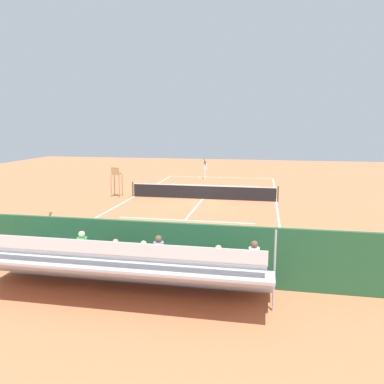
{
  "coord_description": "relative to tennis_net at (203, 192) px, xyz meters",
  "views": [
    {
      "loc": [
        -4.13,
        25.59,
        5.16
      ],
      "look_at": [
        0.0,
        4.0,
        1.2
      ],
      "focal_mm": 35.52,
      "sensor_mm": 36.0,
      "label": 1
    }
  ],
  "objects": [
    {
      "name": "ground_plane",
      "position": [
        0.0,
        0.0,
        -0.5
      ],
      "size": [
        60.0,
        60.0,
        0.0
      ],
      "primitive_type": "plane",
      "color": "#CC7047"
    },
    {
      "name": "tennis_ball_near",
      "position": [
        3.57,
        -7.03,
        -0.47
      ],
      "size": [
        0.07,
        0.07,
        0.07
      ],
      "primitive_type": "sphere",
      "color": "#CCDB33",
      "rests_on": "ground"
    },
    {
      "name": "bleacher_stand",
      "position": [
        -0.12,
        15.31,
        0.41
      ],
      "size": [
        9.06,
        2.4,
        2.35
      ],
      "color": "#B2B2B7",
      "rests_on": "ground"
    },
    {
      "name": "equipment_bag",
      "position": [
        0.29,
        13.4,
        -0.32
      ],
      "size": [
        0.9,
        0.36,
        0.36
      ],
      "primitive_type": "cube",
      "color": "black",
      "rests_on": "ground"
    },
    {
      "name": "tennis_racket",
      "position": [
        1.91,
        -10.08,
        -0.49
      ],
      "size": [
        0.31,
        0.57,
        0.03
      ],
      "color": "black",
      "rests_on": "ground"
    },
    {
      "name": "court_line_markings",
      "position": [
        0.0,
        -0.04,
        -0.5
      ],
      "size": [
        10.1,
        22.2,
        0.01
      ],
      "color": "white",
      "rests_on": "ground"
    },
    {
      "name": "backdrop_wall",
      "position": [
        0.0,
        14.0,
        0.5
      ],
      "size": [
        18.0,
        0.16,
        2.0
      ],
      "primitive_type": "cube",
      "color": "#235633",
      "rests_on": "ground"
    },
    {
      "name": "tennis_net",
      "position": [
        0.0,
        0.0,
        0.0
      ],
      "size": [
        10.3,
        0.1,
        1.07
      ],
      "color": "black",
      "rests_on": "ground"
    },
    {
      "name": "tennis_ball_far",
      "position": [
        2.91,
        -9.35,
        -0.47
      ],
      "size": [
        0.07,
        0.07,
        0.07
      ],
      "primitive_type": "sphere",
      "color": "#CCDB33",
      "rests_on": "ground"
    },
    {
      "name": "courtside_bench",
      "position": [
        -1.8,
        13.27,
        0.06
      ],
      "size": [
        1.8,
        0.4,
        0.93
      ],
      "color": "#33383D",
      "rests_on": "ground"
    },
    {
      "name": "tennis_player",
      "position": [
        1.39,
        -9.88,
        0.51
      ],
      "size": [
        0.38,
        0.54,
        1.93
      ],
      "color": "white",
      "rests_on": "ground"
    },
    {
      "name": "umpire_chair",
      "position": [
        6.2,
        0.32,
        0.81
      ],
      "size": [
        0.67,
        0.67,
        2.14
      ],
      "color": "#A88456",
      "rests_on": "ground"
    },
    {
      "name": "line_judge",
      "position": [
        3.71,
        13.17,
        0.51
      ],
      "size": [
        0.45,
        0.56,
        1.93
      ],
      "color": "#232328",
      "rests_on": "ground"
    }
  ]
}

